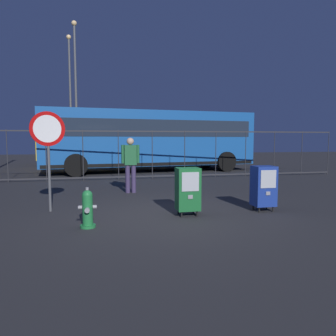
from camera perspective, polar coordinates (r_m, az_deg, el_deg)
name	(u,v)px	position (r m, az deg, el deg)	size (l,w,h in m)	color
ground_plane	(166,215)	(6.81, -0.43, -8.52)	(60.00, 60.00, 0.00)	#262628
fire_hydrant	(88,209)	(5.97, -14.43, -7.19)	(0.33, 0.32, 0.75)	#1E7238
newspaper_box_primary	(264,186)	(7.41, 17.00, -3.13)	(0.48, 0.42, 1.02)	black
newspaper_box_secondary	(188,189)	(6.67, 3.62, -3.82)	(0.48, 0.42, 1.02)	black
stop_sign	(48,140)	(7.42, -21.01, 4.75)	(0.71, 0.31, 2.23)	#4C4F54
pedestrian	(130,162)	(9.53, -6.85, 1.15)	(0.55, 0.22, 1.67)	#382D51
fence_barrier	(136,154)	(12.87, -5.93, 2.52)	(18.03, 0.04, 2.00)	#2D2D33
bus_near	(150,138)	(15.96, -3.30, 5.53)	(10.71, 3.67, 3.00)	#19519E
bus_far	(126,138)	(20.33, -7.65, 5.42)	(10.75, 3.94, 3.00)	gold
street_light_near_left	(70,91)	(23.00, -17.38, 13.19)	(0.32, 0.32, 8.65)	#4C4F54
street_light_near_right	(76,85)	(20.43, -16.45, 14.32)	(0.32, 0.32, 8.69)	#4C4F54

